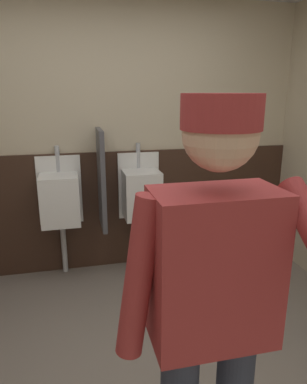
# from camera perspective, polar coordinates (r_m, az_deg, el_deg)

# --- Properties ---
(wall_back) EXTENTS (4.38, 0.12, 2.53)m
(wall_back) POSITION_cam_1_polar(r_m,az_deg,el_deg) (3.47, -8.09, 8.21)
(wall_back) COLOR beige
(wall_back) RESTS_ON ground_plane
(wainscot_band_back) EXTENTS (3.78, 0.03, 1.16)m
(wainscot_band_back) POSITION_cam_1_polar(r_m,az_deg,el_deg) (3.56, -7.55, -2.92)
(wainscot_band_back) COLOR #382319
(wainscot_band_back) RESTS_ON ground_plane
(urinal_left) EXTENTS (0.40, 0.34, 1.24)m
(urinal_left) POSITION_cam_1_polar(r_m,az_deg,el_deg) (3.35, -14.70, -1.01)
(urinal_left) COLOR white
(urinal_left) RESTS_ON ground_plane
(urinal_middle) EXTENTS (0.40, 0.34, 1.24)m
(urinal_middle) POSITION_cam_1_polar(r_m,az_deg,el_deg) (3.41, -2.02, -0.20)
(urinal_middle) COLOR white
(urinal_middle) RESTS_ON ground_plane
(privacy_divider_panel) EXTENTS (0.04, 0.40, 0.90)m
(privacy_divider_panel) POSITION_cam_1_polar(r_m,az_deg,el_deg) (3.24, -8.31, 1.98)
(privacy_divider_panel) COLOR #4C4C51
(person) EXTENTS (0.64, 0.60, 1.71)m
(person) POSITION_cam_1_polar(r_m,az_deg,el_deg) (1.30, 9.46, -16.89)
(person) COLOR #2D3342
(person) RESTS_ON ground_plane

